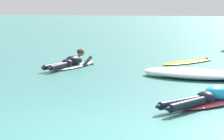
% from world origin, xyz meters
% --- Properties ---
extents(ground_plane, '(120.00, 120.00, 0.00)m').
position_xyz_m(ground_plane, '(0.00, 10.00, 0.00)').
color(ground_plane, '#387A75').
extents(surfer_near, '(1.71, 2.28, 0.54)m').
position_xyz_m(surfer_near, '(1.50, 2.52, 0.14)').
color(surfer_near, '#E54C66').
rests_on(surfer_near, ground).
extents(surfer_far, '(0.92, 2.50, 0.54)m').
position_xyz_m(surfer_far, '(-2.66, 6.47, 0.14)').
color(surfer_far, silver).
rests_on(surfer_far, ground).
extents(drifting_surfboard, '(1.71, 2.20, 0.16)m').
position_xyz_m(drifting_surfboard, '(0.48, 8.46, 0.03)').
color(drifting_surfboard, yellow).
rests_on(drifting_surfboard, ground).
extents(whitewater_mid_right, '(2.61, 1.59, 0.24)m').
position_xyz_m(whitewater_mid_right, '(0.82, 5.48, 0.11)').
color(whitewater_mid_right, white).
rests_on(whitewater_mid_right, ground).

